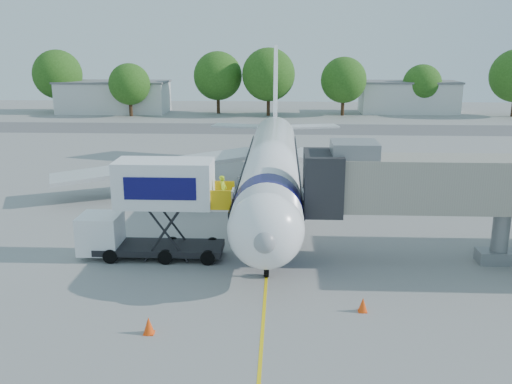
{
  "coord_description": "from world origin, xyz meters",
  "views": [
    {
      "loc": [
        0.73,
        -36.57,
        11.61
      ],
      "look_at": [
        -0.76,
        -4.65,
        3.2
      ],
      "focal_mm": 40.0,
      "sensor_mm": 36.0,
      "label": 1
    }
  ],
  "objects_px": {
    "aircraft": "(272,165)",
    "jet_bridge": "(419,184)",
    "catering_hiloader": "(153,210)",
    "ground_tug": "(363,352)"
  },
  "relations": [
    {
      "from": "jet_bridge",
      "to": "catering_hiloader",
      "type": "xyz_separation_m",
      "value": [
        -14.27,
        -0.0,
        -1.59
      ]
    },
    {
      "from": "ground_tug",
      "to": "aircraft",
      "type": "bearing_deg",
      "value": 114.9
    },
    {
      "from": "ground_tug",
      "to": "jet_bridge",
      "type": "bearing_deg",
      "value": 84.16
    },
    {
      "from": "aircraft",
      "to": "catering_hiloader",
      "type": "relative_size",
      "value": 4.44
    },
    {
      "from": "catering_hiloader",
      "to": "ground_tug",
      "type": "distance_m",
      "value": 15.0
    },
    {
      "from": "jet_bridge",
      "to": "ground_tug",
      "type": "distance_m",
      "value": 12.34
    },
    {
      "from": "aircraft",
      "to": "jet_bridge",
      "type": "height_order",
      "value": "aircraft"
    },
    {
      "from": "aircraft",
      "to": "ground_tug",
      "type": "bearing_deg",
      "value": -80.46
    },
    {
      "from": "aircraft",
      "to": "jet_bridge",
      "type": "xyz_separation_m",
      "value": [
        7.99,
        -11.12,
        1.39
      ]
    },
    {
      "from": "aircraft",
      "to": "catering_hiloader",
      "type": "height_order",
      "value": "aircraft"
    }
  ]
}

